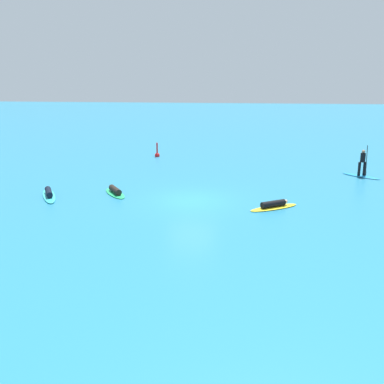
{
  "coord_description": "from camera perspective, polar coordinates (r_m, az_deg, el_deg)",
  "views": [
    {
      "loc": [
        2.01,
        -24.82,
        7.58
      ],
      "look_at": [
        0.0,
        0.0,
        0.5
      ],
      "focal_mm": 43.89,
      "sensor_mm": 36.0,
      "label": 1
    }
  ],
  "objects": [
    {
      "name": "surfer_on_teal_board",
      "position": [
        27.97,
        -17.01,
        -0.23
      ],
      "size": [
        1.95,
        3.17,
        0.45
      ],
      "rotation": [
        0.0,
        0.0,
        2.01
      ],
      "color": "#33C6CC",
      "rests_on": "ground_plane"
    },
    {
      "name": "surfer_on_green_board",
      "position": [
        27.65,
        -9.34,
        0.08
      ],
      "size": [
        1.98,
        2.53,
        0.43
      ],
      "rotation": [
        0.0,
        0.0,
        2.13
      ],
      "color": "#23B266",
      "rests_on": "ground_plane"
    },
    {
      "name": "marker_buoy",
      "position": [
        37.97,
        -4.25,
        4.6
      ],
      "size": [
        0.4,
        0.4,
        1.22
      ],
      "color": "red",
      "rests_on": "ground_plane"
    },
    {
      "name": "ground_plane",
      "position": [
        26.03,
        0.0,
        -1.06
      ],
      "size": [
        120.0,
        120.0,
        0.0
      ],
      "primitive_type": "plane",
      "color": "teal",
      "rests_on": "ground"
    },
    {
      "name": "surfer_on_yellow_board",
      "position": [
        25.05,
        9.9,
        -1.63
      ],
      "size": [
        2.82,
        2.04,
        0.42
      ],
      "rotation": [
        0.0,
        0.0,
        0.53
      ],
      "color": "yellow",
      "rests_on": "ground_plane"
    },
    {
      "name": "surfer_on_blue_board",
      "position": [
        33.23,
        19.95,
        2.66
      ],
      "size": [
        2.38,
        2.13,
        2.13
      ],
      "rotation": [
        0.0,
        0.0,
        5.59
      ],
      "color": "#1E8CD1",
      "rests_on": "ground_plane"
    }
  ]
}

